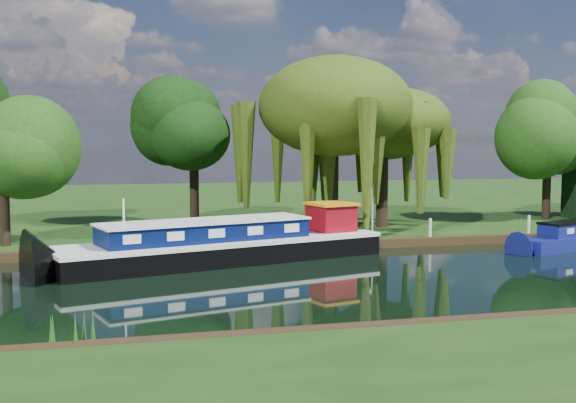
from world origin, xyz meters
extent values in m
plane|color=black|center=(0.00, 0.00, 0.00)|extent=(120.00, 120.00, 0.00)
cube|color=black|center=(0.00, 34.00, 0.23)|extent=(120.00, 52.00, 0.45)
cube|color=black|center=(-8.72, 5.73, 0.39)|extent=(15.84, 7.52, 1.03)
cube|color=silver|center=(-8.72, 5.73, 0.99)|extent=(15.94, 7.61, 0.19)
cube|color=#05113F|center=(-9.55, 5.50, 1.50)|extent=(9.91, 4.99, 0.82)
cube|color=silver|center=(-9.55, 5.50, 1.96)|extent=(10.13, 5.20, 0.10)
cube|color=maroon|center=(-2.92, 7.36, 1.74)|extent=(2.34, 2.34, 1.29)
cube|color=orange|center=(-2.92, 7.36, 2.45)|extent=(2.60, 2.60, 0.14)
cylinder|color=silver|center=(-13.19, 4.47, 2.12)|extent=(0.09, 0.09, 2.06)
cube|color=silver|center=(8.86, 4.48, 1.05)|extent=(0.51, 0.21, 0.28)
imported|color=maroon|center=(-7.99, 6.13, 0.00)|extent=(3.44, 2.83, 0.62)
cylinder|color=black|center=(-0.95, 13.31, 3.31)|extent=(0.74, 0.74, 5.73)
ellipsoid|color=#2C400D|center=(-0.95, 13.31, 7.45)|extent=(7.99, 7.99, 5.17)
cylinder|color=black|center=(2.16, 13.27, 2.76)|extent=(0.65, 0.65, 4.61)
ellipsoid|color=#2C400D|center=(2.16, 13.27, 6.09)|extent=(6.30, 6.30, 4.07)
cylinder|color=black|center=(-18.75, 10.58, 3.16)|extent=(0.44, 0.44, 5.42)
ellipsoid|color=#194010|center=(-18.75, 10.58, 5.38)|extent=(4.44, 4.44, 4.44)
cylinder|color=black|center=(-8.53, 17.86, 3.62)|extent=(0.55, 0.55, 6.34)
ellipsoid|color=black|center=(-8.53, 17.86, 6.21)|extent=(5.07, 5.07, 5.07)
cylinder|color=black|center=(14.37, 14.76, 3.44)|extent=(0.59, 0.59, 5.98)
ellipsoid|color=#194010|center=(14.37, 14.76, 5.89)|extent=(4.78, 4.78, 4.78)
cylinder|color=silver|center=(0.50, 10.50, 1.55)|extent=(0.10, 0.10, 2.20)
sphere|color=white|center=(0.50, 10.50, 2.83)|extent=(0.36, 0.36, 0.36)
cylinder|color=silver|center=(-10.00, 8.40, 0.95)|extent=(0.16, 0.16, 1.00)
cylinder|color=silver|center=(-4.00, 8.40, 0.95)|extent=(0.16, 0.16, 1.00)
cylinder|color=silver|center=(3.00, 8.40, 0.95)|extent=(0.16, 0.16, 1.00)
cylinder|color=silver|center=(9.00, 8.40, 0.95)|extent=(0.16, 0.16, 1.00)
cone|color=#1F4512|center=(-15.00, -7.60, 0.55)|extent=(1.20, 1.20, 1.10)
camera|label=1|loc=(-13.97, -27.05, 5.65)|focal=45.00mm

